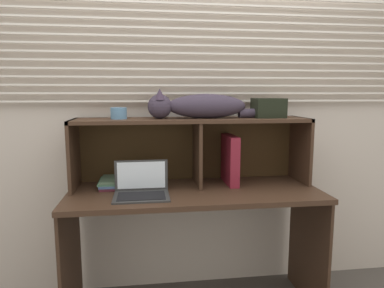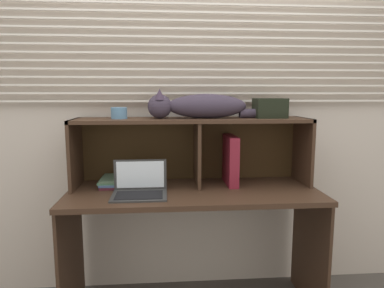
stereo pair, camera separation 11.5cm
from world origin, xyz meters
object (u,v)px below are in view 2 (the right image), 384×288
cat (199,106)px  small_basket (119,113)px  book_stack (117,181)px  laptop (140,188)px  storage_box (270,108)px  binder_upright (230,160)px

cat → small_basket: 0.50m
cat → book_stack: size_ratio=3.67×
laptop → small_basket: size_ratio=3.19×
small_basket → storage_box: size_ratio=0.51×
binder_upright → laptop: bearing=-160.6°
binder_upright → small_basket: size_ratio=3.21×
small_basket → laptop: bearing=-57.0°
laptop → book_stack: 0.25m
laptop → small_basket: 0.48m
cat → book_stack: 0.70m
laptop → small_basket: (-0.13, 0.20, 0.42)m
book_stack → small_basket: bearing=-3.7°
book_stack → small_basket: (0.02, -0.00, 0.43)m
storage_box → binder_upright: bearing=180.0°
laptop → storage_box: bearing=13.8°
laptop → binder_upright: size_ratio=0.99×
binder_upright → book_stack: binder_upright is taller
cat → laptop: 0.62m
laptop → book_stack: laptop is taller
laptop → book_stack: bearing=127.5°
cat → binder_upright: (0.20, 0.00, -0.34)m
laptop → small_basket: small_basket is taller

